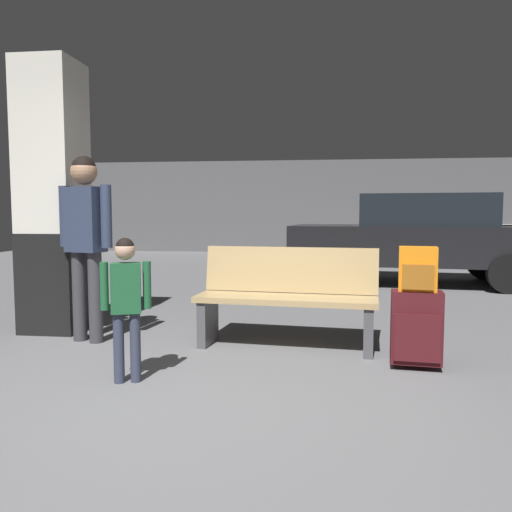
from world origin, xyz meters
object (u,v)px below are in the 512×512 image
at_px(backpack_bright, 418,270).
at_px(child, 126,294).
at_px(suitcase, 416,328).
at_px(parked_car_near, 416,237).
at_px(structural_pillar, 54,199).
at_px(bench, 287,298).
at_px(adult, 85,228).

bearing_deg(backpack_bright, child, -164.75).
distance_m(backpack_bright, child, 2.17).
height_order(suitcase, parked_car_near, parked_car_near).
height_order(structural_pillar, backpack_bright, structural_pillar).
height_order(bench, child, child).
xyz_separation_m(bench, child, (-1.06, -1.12, 0.19)).
xyz_separation_m(structural_pillar, parked_car_near, (4.32, 4.00, -0.54)).
bearing_deg(parked_car_near, child, -118.63).
height_order(structural_pillar, parked_car_near, structural_pillar).
relative_size(bench, parked_car_near, 0.39).
bearing_deg(suitcase, child, -164.74).
bearing_deg(bench, child, -133.52).
distance_m(adult, parked_car_near, 5.83).
bearing_deg(adult, child, -53.49).
relative_size(structural_pillar, child, 2.63).
xyz_separation_m(bench, backpack_bright, (1.03, -0.55, 0.33)).
height_order(suitcase, backpack_bright, backpack_bright).
xyz_separation_m(structural_pillar, backpack_bright, (3.41, -0.92, -0.57)).
xyz_separation_m(structural_pillar, suitcase, (3.41, -0.91, -1.02)).
bearing_deg(structural_pillar, parked_car_near, 42.86).
bearing_deg(parked_car_near, structural_pillar, -137.14).
bearing_deg(suitcase, adult, 170.15).
bearing_deg(structural_pillar, backpack_bright, -15.02).
relative_size(bench, child, 1.60).
distance_m(backpack_bright, adult, 2.94).
relative_size(suitcase, adult, 0.35).
relative_size(adult, parked_car_near, 0.40).
height_order(bench, backpack_bright, backpack_bright).
distance_m(structural_pillar, parked_car_near, 5.91).
bearing_deg(bench, backpack_bright, -28.19).
xyz_separation_m(bench, suitcase, (1.03, -0.55, -0.12)).
bearing_deg(bench, adult, -178.48).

